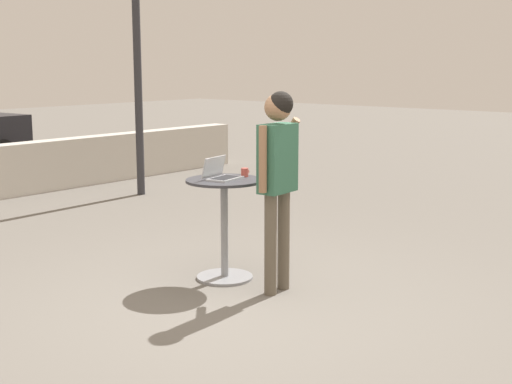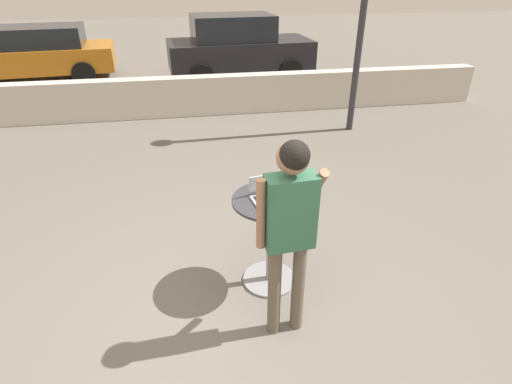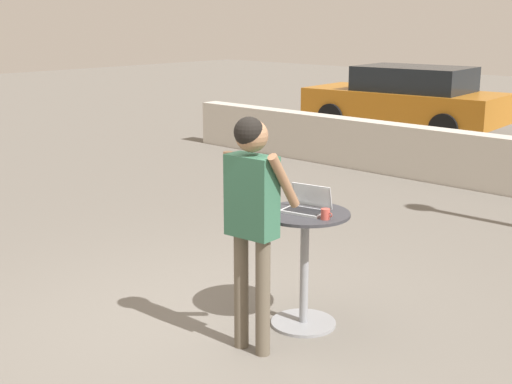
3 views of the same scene
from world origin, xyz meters
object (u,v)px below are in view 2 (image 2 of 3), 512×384
Objects in this scene: cafe_table at (270,233)px; laptop at (270,193)px; parked_car_near_street at (35,53)px; parked_car_further_down at (238,48)px; standing_person at (290,219)px; coffee_mug at (298,195)px.

laptop reaches higher than cafe_table.
cafe_table is 0.42m from laptop.
laptop is 10.22m from parked_car_near_street.
parked_car_further_down is (0.81, 8.22, -0.16)m from laptop.
standing_person reaches higher than parked_car_near_street.
laptop is at bearing -62.97° from parked_car_near_street.
standing_person reaches higher than cafe_table.
standing_person is 0.41× the size of parked_car_near_street.
laptop is (-0.01, 0.03, 0.42)m from cafe_table.
standing_person is at bearing -64.47° from parked_car_near_street.
standing_person reaches higher than coffee_mug.
coffee_mug is 8.31m from parked_car_further_down.
parked_car_near_street is (-4.66, 9.75, -0.43)m from standing_person.
standing_person reaches higher than parked_car_further_down.
standing_person is (0.02, -0.66, 0.15)m from laptop.
parked_car_further_down is (0.80, 8.24, 0.26)m from cafe_table.
coffee_mug is at bearing -93.87° from parked_car_further_down.
laptop is at bearing 105.55° from cafe_table.
cafe_table is 0.84m from standing_person.
cafe_table is at bearing 168.30° from coffee_mug.
coffee_mug is at bearing -11.70° from cafe_table.
parked_car_near_street reaches higher than laptop.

